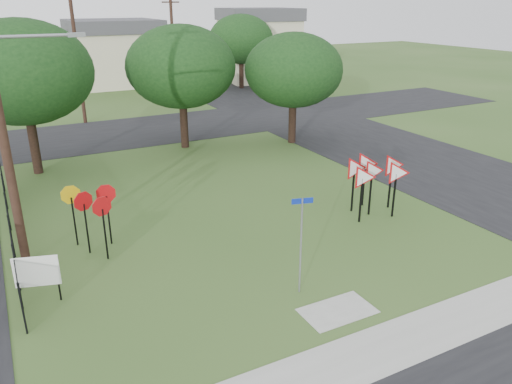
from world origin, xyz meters
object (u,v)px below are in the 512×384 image
street_name_sign (301,240)px  info_board (37,273)px  yield_sign_cluster (374,172)px  stop_sign_cluster (91,205)px

street_name_sign → info_board: bearing=157.3°
street_name_sign → yield_sign_cluster: (5.64, 3.59, 0.02)m
street_name_sign → info_board: (-6.71, 2.80, -0.69)m
street_name_sign → info_board: 7.31m
stop_sign_cluster → yield_sign_cluster: 10.50m
stop_sign_cluster → yield_sign_cluster: bearing=-10.1°
street_name_sign → yield_sign_cluster: street_name_sign is taller
street_name_sign → info_board: size_ratio=1.96×
yield_sign_cluster → info_board: (-12.35, -0.79, -0.71)m
street_name_sign → yield_sign_cluster: bearing=32.5°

